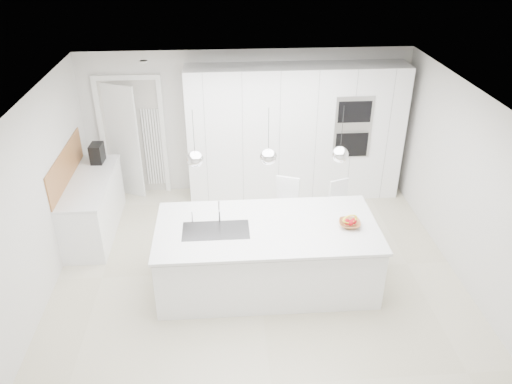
{
  "coord_description": "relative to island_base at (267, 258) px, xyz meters",
  "views": [
    {
      "loc": [
        -0.43,
        -5.57,
        4.36
      ],
      "look_at": [
        0.0,
        0.3,
        1.1
      ],
      "focal_mm": 35.0,
      "sensor_mm": 36.0,
      "label": 1
    }
  ],
  "objects": [
    {
      "name": "left_base_cabinets",
      "position": [
        -2.55,
        1.5,
        0.0
      ],
      "size": [
        0.6,
        1.8,
        0.86
      ],
      "primitive_type": "cube",
      "color": "white",
      "rests_on": "floor"
    },
    {
      "name": "apple_c",
      "position": [
        1.05,
        -0.05,
        0.54
      ],
      "size": [
        0.08,
        0.08,
        0.08
      ],
      "primitive_type": "sphere",
      "color": "red",
      "rests_on": "fruit_bowl"
    },
    {
      "name": "wall_back",
      "position": [
        -0.1,
        2.8,
        0.82
      ],
      "size": [
        5.5,
        0.0,
        5.5
      ],
      "primitive_type": "plane",
      "rotation": [
        1.57,
        0.0,
        0.0
      ],
      "color": "silver",
      "rests_on": "ground"
    },
    {
      "name": "fruit_bowl",
      "position": [
        1.05,
        -0.02,
        0.5
      ],
      "size": [
        0.32,
        0.32,
        0.07
      ],
      "primitive_type": "imported",
      "rotation": [
        0.0,
        0.0,
        -0.16
      ],
      "color": "#AB7241",
      "rests_on": "island_worktop"
    },
    {
      "name": "doorway_frame",
      "position": [
        -2.05,
        2.77,
        0.59
      ],
      "size": [
        1.11,
        0.08,
        2.13
      ],
      "primitive_type": null,
      "color": "white",
      "rests_on": "floor"
    },
    {
      "name": "bar_stool_left",
      "position": [
        0.39,
        0.88,
        0.11
      ],
      "size": [
        0.51,
        0.59,
        1.08
      ],
      "primitive_type": null,
      "rotation": [
        0.0,
        0.0,
        -0.36
      ],
      "color": "white",
      "rests_on": "floor"
    },
    {
      "name": "banana_bunch",
      "position": [
        1.04,
        -0.04,
        0.59
      ],
      "size": [
        0.24,
        0.17,
        0.22
      ],
      "primitive_type": "torus",
      "rotation": [
        1.22,
        0.0,
        0.35
      ],
      "color": "yellow",
      "rests_on": "fruit_bowl"
    },
    {
      "name": "apple_a",
      "position": [
        1.01,
        -0.03,
        0.54
      ],
      "size": [
        0.08,
        0.08,
        0.08
      ],
      "primitive_type": "sphere",
      "color": "red",
      "rests_on": "fruit_bowl"
    },
    {
      "name": "apple_b",
      "position": [
        1.1,
        -0.01,
        0.54
      ],
      "size": [
        0.08,
        0.08,
        0.08
      ],
      "primitive_type": "sphere",
      "color": "red",
      "rests_on": "fruit_bowl"
    },
    {
      "name": "hallway_door",
      "position": [
        -2.3,
        2.72,
        0.57
      ],
      "size": [
        0.76,
        0.38,
        2.0
      ],
      "primitive_type": "cube",
      "rotation": [
        0.0,
        0.0,
        -0.44
      ],
      "color": "white",
      "rests_on": "floor"
    },
    {
      "name": "apple_extra_3",
      "position": [
        1.01,
        -0.02,
        0.54
      ],
      "size": [
        0.07,
        0.07,
        0.07
      ],
      "primitive_type": "sphere",
      "color": "red",
      "rests_on": "fruit_bowl"
    },
    {
      "name": "pendant_mid",
      "position": [
        -0.0,
        -0.0,
        1.47
      ],
      "size": [
        0.2,
        0.2,
        0.2
      ],
      "primitive_type": "sphere",
      "color": "white",
      "rests_on": "ceiling"
    },
    {
      "name": "pendant_right",
      "position": [
        0.85,
        -0.0,
        1.47
      ],
      "size": [
        0.2,
        0.2,
        0.2
      ],
      "primitive_type": "sphere",
      "color": "white",
      "rests_on": "ceiling"
    },
    {
      "name": "left_worktop",
      "position": [
        -2.55,
        1.5,
        0.45
      ],
      "size": [
        0.62,
        1.82,
        0.04
      ],
      "primitive_type": "cube",
      "color": "white",
      "rests_on": "left_base_cabinets"
    },
    {
      "name": "island_worktop",
      "position": [
        0.0,
        0.05,
        0.45
      ],
      "size": [
        2.84,
        1.4,
        0.04
      ],
      "primitive_type": "cube",
      "color": "white",
      "rests_on": "island_base"
    },
    {
      "name": "pendant_left",
      "position": [
        -0.85,
        -0.0,
        1.47
      ],
      "size": [
        0.2,
        0.2,
        0.2
      ],
      "primitive_type": "sphere",
      "color": "white",
      "rests_on": "ceiling"
    },
    {
      "name": "island_base",
      "position": [
        0.0,
        0.0,
        0.0
      ],
      "size": [
        2.8,
        1.2,
        0.86
      ],
      "primitive_type": "cube",
      "color": "white",
      "rests_on": "floor"
    },
    {
      "name": "floor",
      "position": [
        -0.1,
        0.3,
        -0.43
      ],
      "size": [
        5.5,
        5.5,
        0.0
      ],
      "primitive_type": "plane",
      "color": "beige",
      "rests_on": "ground"
    },
    {
      "name": "bar_stool_right",
      "position": [
        1.16,
        0.97,
        0.05
      ],
      "size": [
        0.46,
        0.53,
        0.97
      ],
      "primitive_type": null,
      "rotation": [
        0.0,
        0.0,
        0.36
      ],
      "color": "white",
      "rests_on": "floor"
    },
    {
      "name": "oak_backsplash",
      "position": [
        -2.84,
        1.5,
        0.72
      ],
      "size": [
        0.02,
        1.8,
        0.5
      ],
      "primitive_type": "cube",
      "color": "#AB7241",
      "rests_on": "wall_left"
    },
    {
      "name": "tall_cabinets",
      "position": [
        0.7,
        2.5,
        0.72
      ],
      "size": [
        3.6,
        0.6,
        2.3
      ],
      "primitive_type": "cube",
      "color": "white",
      "rests_on": "floor"
    },
    {
      "name": "espresso_machine",
      "position": [
        -2.53,
        2.14,
        0.62
      ],
      "size": [
        0.2,
        0.3,
        0.31
      ],
      "primitive_type": "cube",
      "rotation": [
        0.0,
        0.0,
        -0.05
      ],
      "color": "black",
      "rests_on": "left_worktop"
    },
    {
      "name": "oven_stack",
      "position": [
        1.6,
        2.19,
        0.92
      ],
      "size": [
        0.62,
        0.04,
        1.05
      ],
      "primitive_type": null,
      "color": "#A5A5A8",
      "rests_on": "tall_cabinets"
    },
    {
      "name": "island_tap",
      "position": [
        -0.6,
        0.2,
        0.62
      ],
      "size": [
        0.02,
        0.02,
        0.3
      ],
      "primitive_type": "cylinder",
      "color": "white",
      "rests_on": "island_worktop"
    },
    {
      "name": "island_sink",
      "position": [
        -0.65,
        -0.0,
        0.39
      ],
      "size": [
        0.84,
        0.44,
        0.18
      ],
      "primitive_type": null,
      "color": "#3F3F42",
      "rests_on": "island_worktop"
    },
    {
      "name": "ceiling",
      "position": [
        -0.1,
        0.3,
        2.07
      ],
      "size": [
        5.5,
        5.5,
        0.0
      ],
      "primitive_type": "plane",
      "rotation": [
        3.14,
        0.0,
        0.0
      ],
      "color": "white",
      "rests_on": "wall_back"
    },
    {
      "name": "wall_left",
      "position": [
        -2.85,
        0.3,
        0.82
      ],
      "size": [
        0.0,
        5.0,
        5.0
      ],
      "primitive_type": "plane",
      "rotation": [
        1.57,
        0.0,
        1.57
      ],
      "color": "silver",
      "rests_on": "ground"
    },
    {
      "name": "radiator",
      "position": [
        -1.73,
        2.76,
        0.42
      ],
      "size": [
        0.32,
        0.04,
        1.4
      ],
      "primitive_type": null,
      "color": "white",
      "rests_on": "floor"
    }
  ]
}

